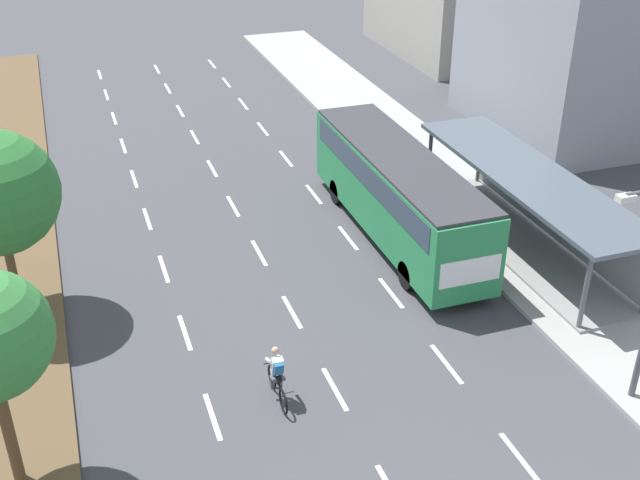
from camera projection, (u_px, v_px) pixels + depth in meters
name	position (u px, v px, depth m)	size (l,w,h in m)	color
median_strip	(20.00, 236.00, 29.86)	(2.60, 52.00, 0.12)	brown
sidewalk_right	(436.00, 174.00, 34.86)	(4.50, 52.00, 0.15)	#9E9E99
lane_divider_left	(155.00, 242.00, 29.51)	(0.14, 46.78, 0.01)	white
lane_divider_center	(245.00, 228.00, 30.51)	(0.14, 46.78, 0.01)	white
lane_divider_right	(330.00, 215.00, 31.51)	(0.14, 46.78, 0.01)	white
bus_shelter	(532.00, 201.00, 28.36)	(2.90, 11.57, 2.86)	gray
bus	(398.00, 187.00, 28.95)	(2.54, 11.29, 3.37)	#28844C
cyclist	(277.00, 377.00, 21.31)	(0.46, 1.82, 1.71)	black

